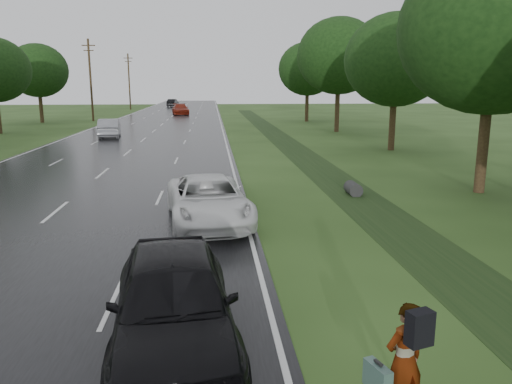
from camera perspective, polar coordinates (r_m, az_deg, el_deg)
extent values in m
cube|color=black|center=(55.41, -11.00, 7.31)|extent=(14.00, 180.00, 0.04)
cube|color=silver|center=(55.13, -3.95, 7.51)|extent=(0.12, 180.00, 0.01)
cube|color=silver|center=(56.50, -17.88, 7.07)|extent=(0.12, 180.00, 0.01)
cube|color=silver|center=(55.41, -11.00, 7.34)|extent=(0.12, 180.00, 0.01)
cube|color=black|center=(30.84, 5.93, 3.71)|extent=(2.20, 120.00, 0.01)
cylinder|color=#2D2D2D|center=(21.21, 11.05, 0.37)|extent=(0.56, 1.00, 0.56)
cylinder|color=#322014|center=(66.61, -18.37, 12.00)|extent=(0.26, 0.26, 10.00)
cube|color=#322014|center=(66.78, -18.62, 15.60)|extent=(1.60, 0.12, 0.12)
cube|color=#322014|center=(66.74, -18.59, 15.08)|extent=(1.20, 0.10, 0.10)
cylinder|color=#322014|center=(96.09, -14.29, 12.11)|extent=(0.26, 0.26, 10.00)
cube|color=#322014|center=(96.21, -14.43, 14.61)|extent=(1.60, 0.12, 0.12)
cube|color=#322014|center=(96.18, -14.41, 14.25)|extent=(1.20, 0.10, 0.10)
cylinder|color=#322014|center=(23.09, 24.50, 4.64)|extent=(0.44, 0.44, 3.84)
ellipsoid|color=black|center=(23.05, 25.58, 16.46)|extent=(7.60, 7.60, 6.84)
cylinder|color=#322014|center=(36.29, 15.30, 7.41)|extent=(0.44, 0.44, 3.52)
ellipsoid|color=black|center=(36.22, 15.70, 14.33)|extent=(7.00, 7.00, 6.30)
cylinder|color=#322014|center=(49.51, 9.25, 9.21)|extent=(0.44, 0.44, 4.16)
ellipsoid|color=black|center=(49.52, 9.46, 15.09)|extent=(8.00, 8.00, 7.20)
cylinder|color=#322014|center=(63.12, 5.83, 9.69)|extent=(0.44, 0.44, 3.68)
ellipsoid|color=black|center=(63.09, 5.92, 13.82)|extent=(7.20, 7.20, 6.48)
cylinder|color=#322014|center=(66.23, -23.35, 8.82)|extent=(0.44, 0.44, 3.52)
ellipsoid|color=black|center=(66.20, -23.67, 12.60)|extent=(7.00, 7.00, 6.30)
imported|color=#A5998C|center=(7.43, 16.58, -17.96)|extent=(0.71, 0.57, 1.68)
cube|color=black|center=(6.99, 18.20, -14.57)|extent=(0.38, 0.30, 0.47)
cube|color=#3F5C54|center=(7.41, 13.72, -19.91)|extent=(0.29, 0.50, 0.38)
cube|color=black|center=(7.29, 13.81, -18.42)|extent=(0.09, 0.16, 0.03)
imported|color=white|center=(16.46, -5.46, -0.93)|extent=(3.14, 5.69, 1.51)
imported|color=black|center=(8.79, -9.41, -12.15)|extent=(2.53, 5.30, 1.75)
imported|color=gray|center=(45.28, -16.41, 7.04)|extent=(2.30, 5.02, 1.60)
imported|color=maroon|center=(77.42, -8.63, 9.34)|extent=(3.03, 5.86, 1.63)
imported|color=black|center=(105.59, -9.49, 10.02)|extent=(2.24, 4.90, 1.56)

